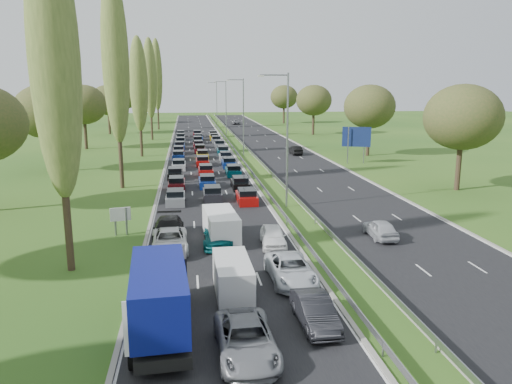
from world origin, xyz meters
TOP-DOWN VIEW (x-y plane):
  - ground at (4.50, 80.00)m, footprint 260.00×260.00m
  - near_carriageway at (-2.25, 82.50)m, footprint 10.50×215.00m
  - far_carriageway at (11.25, 82.50)m, footprint 10.50×215.00m
  - central_reservation at (4.50, 82.50)m, footprint 2.36×215.00m
  - lamp_columns at (4.50, 78.00)m, footprint 0.18×140.18m
  - poplar_row at (-11.50, 68.17)m, footprint 2.80×127.80m
  - woodland_left at (-22.00, 62.63)m, footprint 8.00×166.00m
  - woodland_right at (24.00, 66.67)m, footprint 8.00×153.00m
  - traffic_queue_fill at (-2.27, 77.47)m, footprint 8.96×68.43m
  - near_car_2 at (-5.71, 31.70)m, footprint 2.53×5.20m
  - near_car_3 at (-5.87, 34.24)m, footprint 2.18×5.34m
  - near_car_6 at (-2.20, 17.80)m, footprint 2.48×5.19m
  - near_car_7 at (-2.40, 32.79)m, footprint 2.32×5.05m
  - near_car_9 at (1.25, 20.03)m, footprint 1.58×4.24m
  - near_car_10 at (1.23, 25.39)m, footprint 2.47×5.17m
  - near_car_12 at (1.32, 31.79)m, footprint 1.95×4.23m
  - far_car_0 at (9.39, 32.65)m, footprint 1.69×4.04m
  - far_car_1 at (12.92, 77.71)m, footprint 1.52×4.27m
  - far_car_2 at (9.51, 143.47)m, footprint 2.38×4.82m
  - blue_lorry at (-5.71, 20.27)m, footprint 2.26×8.14m
  - white_van_front at (-2.17, 24.35)m, footprint 1.83×4.66m
  - white_van_rear at (-2.15, 33.78)m, footprint 2.07×5.28m
  - info_sign at (-9.40, 35.94)m, footprint 1.48×0.44m
  - direction_sign at (19.40, 67.32)m, footprint 3.79×1.46m

SIDE VIEW (x-z plane):
  - ground at x=4.50m, z-range 0.00..0.00m
  - near_carriageway at x=-2.25m, z-range -0.02..0.02m
  - far_carriageway at x=11.25m, z-range -0.02..0.02m
  - traffic_queue_fill at x=-2.27m, z-range 0.04..0.84m
  - central_reservation at x=4.50m, z-range 0.39..0.71m
  - far_car_2 at x=9.51m, z-range 0.02..1.34m
  - far_car_0 at x=9.39m, z-range 0.02..1.39m
  - near_car_9 at x=1.25m, z-range 0.02..1.40m
  - near_car_12 at x=1.32m, z-range 0.02..1.42m
  - far_car_1 at x=12.92m, z-range 0.02..1.42m
  - near_car_2 at x=-5.71m, z-range 0.02..1.44m
  - near_car_10 at x=1.23m, z-range 0.02..1.44m
  - near_car_6 at x=-2.20m, z-range 0.02..1.45m
  - near_car_7 at x=-2.40m, z-range 0.02..1.45m
  - near_car_3 at x=-5.87m, z-range 0.02..1.57m
  - white_van_front at x=-2.17m, z-range 0.03..1.90m
  - white_van_rear at x=-2.15m, z-range 0.03..2.15m
  - info_sign at x=-9.40m, z-range 0.32..2.42m
  - blue_lorry at x=-5.71m, z-range 0.09..3.52m
  - direction_sign at x=19.40m, z-range 0.97..6.17m
  - lamp_columns at x=4.50m, z-range 0.00..12.00m
  - woodland_right at x=24.00m, z-range 2.13..13.23m
  - woodland_left at x=-22.00m, z-range 2.13..13.23m
  - poplar_row at x=-11.50m, z-range 1.17..23.61m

